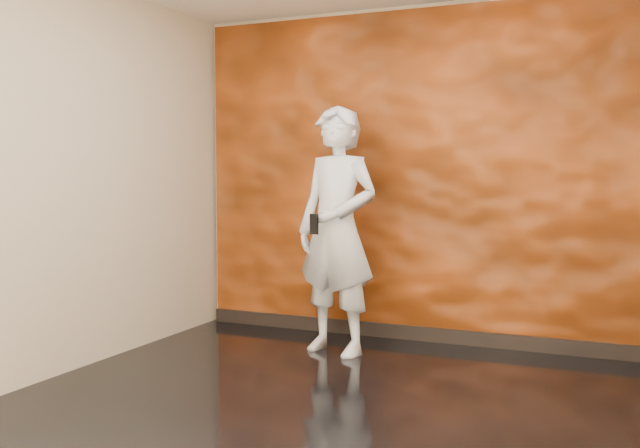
{
  "coord_description": "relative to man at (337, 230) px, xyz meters",
  "views": [
    {
      "loc": [
        1.62,
        -3.83,
        1.41
      ],
      "look_at": [
        -0.45,
        0.93,
        1.04
      ],
      "focal_mm": 40.0,
      "sensor_mm": 36.0,
      "label": 1
    }
  ],
  "objects": [
    {
      "name": "room",
      "position": [
        0.46,
        -1.28,
        0.44
      ],
      "size": [
        4.02,
        4.02,
        2.81
      ],
      "color": "black",
      "rests_on": "ground"
    },
    {
      "name": "baseboard",
      "position": [
        0.46,
        0.64,
        -0.9
      ],
      "size": [
        3.9,
        0.04,
        0.12
      ],
      "primitive_type": "cube",
      "color": "black",
      "rests_on": "ground"
    },
    {
      "name": "feature_wall",
      "position": [
        0.46,
        0.68,
        0.42
      ],
      "size": [
        3.9,
        0.06,
        2.75
      ],
      "primitive_type": "cube",
      "color": "#BF4B14",
      "rests_on": "ground"
    },
    {
      "name": "man",
      "position": [
        0.0,
        0.0,
        0.0
      ],
      "size": [
        0.79,
        0.61,
        1.92
      ],
      "primitive_type": "imported",
      "rotation": [
        0.0,
        0.0,
        -0.24
      ],
      "color": "#ABB0BC",
      "rests_on": "ground"
    },
    {
      "name": "phone",
      "position": [
        -0.08,
        -0.27,
        0.07
      ],
      "size": [
        0.08,
        0.05,
        0.15
      ],
      "primitive_type": "cube",
      "rotation": [
        0.0,
        0.0,
        -0.43
      ],
      "color": "black",
      "rests_on": "man"
    }
  ]
}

